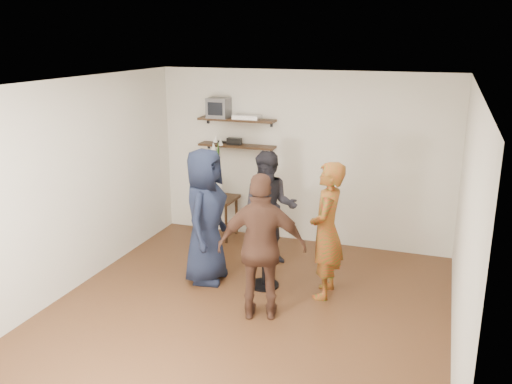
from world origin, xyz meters
TOP-DOWN VIEW (x-y plane):
  - room at (0.00, 0.00)m, footprint 4.58×5.08m
  - shelf_upper at (-1.00, 2.38)m, footprint 1.20×0.25m
  - shelf_lower at (-1.00, 2.38)m, footprint 1.20×0.25m
  - crt_monitor at (-1.29, 2.38)m, footprint 0.32×0.30m
  - dvd_deck at (-0.83, 2.38)m, footprint 0.40×0.24m
  - radio at (-1.04, 2.38)m, footprint 0.22×0.10m
  - power_strip at (-1.26, 2.42)m, footprint 0.30×0.05m
  - side_table at (-1.25, 2.20)m, footprint 0.56×0.56m
  - vase_lilies at (-1.25, 2.20)m, footprint 0.20×0.20m
  - drinks_table at (-0.01, 0.76)m, footprint 0.49×0.49m
  - wine_glass_fl at (-0.07, 0.73)m, footprint 0.07×0.07m
  - wine_glass_fr at (0.06, 0.74)m, footprint 0.07×0.07m
  - wine_glass_bl at (-0.02, 0.84)m, footprint 0.07×0.07m
  - wine_glass_br at (0.01, 0.77)m, footprint 0.07×0.07m
  - person_plaid at (0.76, 0.78)m, footprint 0.42×0.62m
  - person_dark at (-0.19, 1.52)m, footprint 0.89×0.76m
  - person_navy at (-0.78, 0.70)m, footprint 0.62×0.90m
  - person_brown at (0.21, 0.02)m, footprint 1.06×0.67m

SIDE VIEW (x-z plane):
  - side_table at x=-1.25m, z-range 0.22..0.87m
  - drinks_table at x=-0.01m, z-range 0.13..1.02m
  - person_dark at x=-0.19m, z-range 0.00..1.59m
  - person_brown at x=0.21m, z-range 0.00..1.67m
  - person_plaid at x=0.76m, z-range 0.00..1.68m
  - person_navy at x=-0.78m, z-range 0.00..1.75m
  - vase_lilies at x=-1.25m, z-range 0.46..1.47m
  - wine_glass_fr at x=0.06m, z-range 0.93..1.13m
  - wine_glass_bl at x=-0.02m, z-range 0.93..1.14m
  - wine_glass_fl at x=-0.07m, z-range 0.93..1.14m
  - wine_glass_br at x=0.01m, z-range 0.93..1.15m
  - room at x=0.00m, z-range -0.04..2.64m
  - shelf_lower at x=-1.00m, z-range 1.43..1.47m
  - power_strip at x=-1.26m, z-range 1.47..1.50m
  - radio at x=-1.04m, z-range 1.47..1.57m
  - shelf_upper at x=-1.00m, z-range 1.83..1.87m
  - dvd_deck at x=-0.83m, z-range 1.87..1.93m
  - crt_monitor at x=-1.29m, z-range 1.87..2.17m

